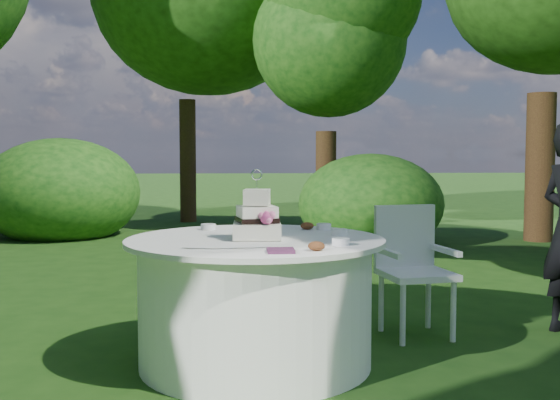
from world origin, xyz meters
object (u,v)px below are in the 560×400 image
at_px(cake, 257,220).
at_px(chair, 411,261).
at_px(napkins, 281,251).
at_px(table, 255,301).

distance_m(cake, chair, 1.33).
distance_m(napkins, chair, 1.58).
height_order(napkins, cake, cake).
xyz_separation_m(cake, chair, (1.12, 0.63, -0.36)).
bearing_deg(chair, cake, -150.76).
relative_size(napkins, chair, 0.15).
xyz_separation_m(napkins, table, (-0.11, 0.58, -0.39)).
xyz_separation_m(napkins, cake, (-0.10, 0.55, 0.10)).
bearing_deg(table, chair, 27.70).
height_order(napkins, chair, chair).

